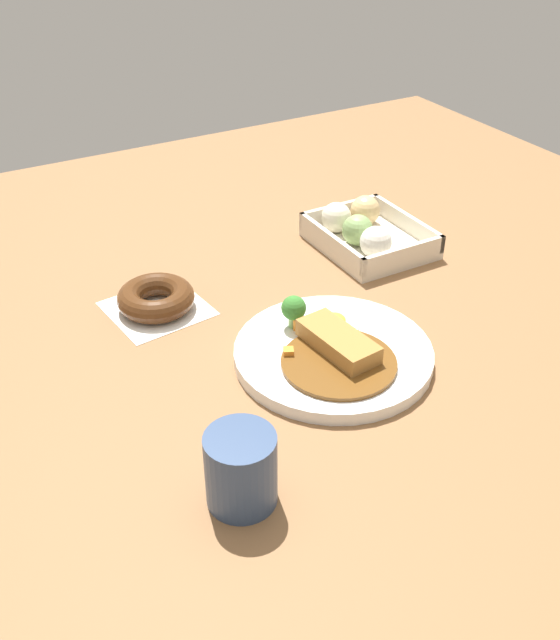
{
  "coord_description": "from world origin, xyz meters",
  "views": [
    {
      "loc": [
        0.71,
        -0.47,
        0.58
      ],
      "look_at": [
        -0.01,
        -0.06,
        0.03
      ],
      "focal_mm": 40.8,
      "sensor_mm": 36.0,
      "label": 1
    }
  ],
  "objects_px": {
    "curry_plate": "(333,351)",
    "chocolate_ring_donut": "(156,299)",
    "coffee_mug": "(241,469)",
    "donut_box": "(364,232)"
  },
  "relations": [
    {
      "from": "coffee_mug",
      "to": "donut_box",
      "type": "bearing_deg",
      "value": 132.87
    },
    {
      "from": "curry_plate",
      "to": "donut_box",
      "type": "bearing_deg",
      "value": 138.15
    },
    {
      "from": "curry_plate",
      "to": "chocolate_ring_donut",
      "type": "height_order",
      "value": "curry_plate"
    },
    {
      "from": "donut_box",
      "to": "coffee_mug",
      "type": "xyz_separation_m",
      "value": [
        0.4,
        -0.43,
        0.02
      ]
    },
    {
      "from": "chocolate_ring_donut",
      "to": "coffee_mug",
      "type": "bearing_deg",
      "value": -8.29
    },
    {
      "from": "chocolate_ring_donut",
      "to": "coffee_mug",
      "type": "height_order",
      "value": "coffee_mug"
    },
    {
      "from": "chocolate_ring_donut",
      "to": "coffee_mug",
      "type": "distance_m",
      "value": 0.39
    },
    {
      "from": "curry_plate",
      "to": "coffee_mug",
      "type": "xyz_separation_m",
      "value": [
        0.16,
        -0.21,
        0.03
      ]
    },
    {
      "from": "curry_plate",
      "to": "chocolate_ring_donut",
      "type": "distance_m",
      "value": 0.28
    },
    {
      "from": "coffee_mug",
      "to": "curry_plate",
      "type": "bearing_deg",
      "value": 126.31
    }
  ]
}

